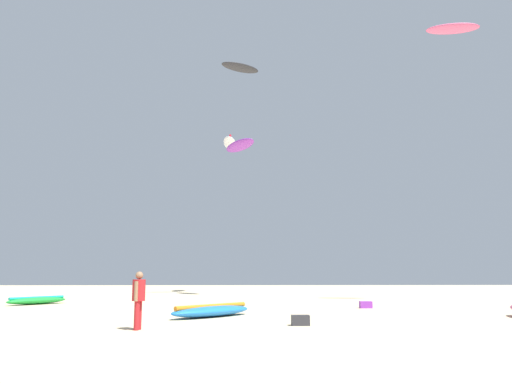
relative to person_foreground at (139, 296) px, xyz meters
name	(u,v)px	position (x,y,z in m)	size (l,w,h in m)	color
ground_plane	(282,347)	(3.88, -3.49, -0.97)	(120.00, 120.00, 0.00)	beige
person_foreground	(139,296)	(0.00, 0.00, 0.00)	(0.38, 0.55, 1.66)	#B21E23
kite_grounded_near	(212,311)	(1.89, 4.34, -0.75)	(3.42, 3.61, 0.46)	blue
kite_grounded_far	(37,301)	(-7.78, 12.37, -0.77)	(2.74, 3.41, 0.44)	green
cooler_box	(300,320)	(4.85, 1.10, -0.81)	(0.56, 0.36, 0.32)	#2D2D33
gear_bag	(366,305)	(8.85, 8.89, -0.81)	(0.56, 0.36, 0.32)	purple
kite_aloft_0	(240,68)	(2.86, 23.30, 17.10)	(3.40, 2.43, 0.66)	#2D2D33
kite_aloft_2	(453,29)	(15.62, 12.64, 15.14)	(3.22, 1.48, 0.55)	#E5598C
kite_aloft_3	(240,146)	(2.85, 22.75, 10.45)	(2.99, 4.26, 0.75)	purple
kite_aloft_4	(230,143)	(1.95, 28.60, 12.18)	(1.46, 4.38, 0.84)	white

